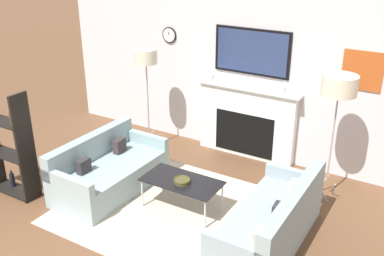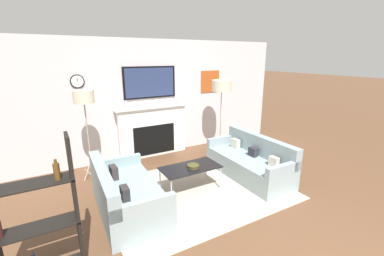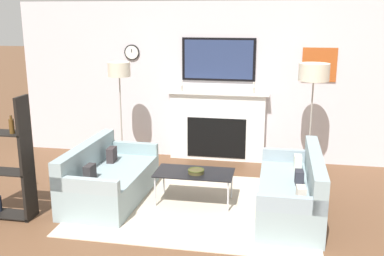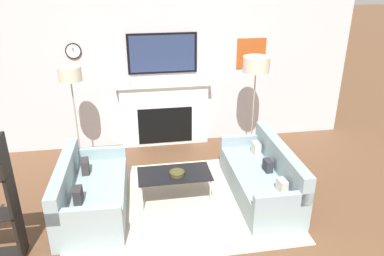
{
  "view_description": "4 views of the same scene",
  "coord_description": "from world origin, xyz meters",
  "px_view_note": "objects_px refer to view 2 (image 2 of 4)",
  "views": [
    {
      "loc": [
        2.69,
        -1.37,
        3.43
      ],
      "look_at": [
        -0.18,
        3.44,
        0.98
      ],
      "focal_mm": 42.0,
      "sensor_mm": 36.0,
      "label": 1
    },
    {
      "loc": [
        -2.09,
        -0.67,
        2.32
      ],
      "look_at": [
        0.32,
        3.56,
        0.96
      ],
      "focal_mm": 24.0,
      "sensor_mm": 36.0,
      "label": 2
    },
    {
      "loc": [
        0.96,
        -2.62,
        2.5
      ],
      "look_at": [
        -0.12,
        3.18,
        0.99
      ],
      "focal_mm": 42.0,
      "sensor_mm": 36.0,
      "label": 3
    },
    {
      "loc": [
        -0.58,
        -1.68,
        3.18
      ],
      "look_at": [
        0.29,
        3.47,
        0.91
      ],
      "focal_mm": 35.0,
      "sensor_mm": 36.0,
      "label": 4
    }
  ],
  "objects_px": {
    "shelf_unit": "(36,217)",
    "floor_lamp_right": "(222,87)",
    "couch_left": "(126,195)",
    "coffee_table": "(190,169)",
    "floor_lamp_left": "(84,99)",
    "decorative_bowl": "(193,166)",
    "couch_right": "(250,162)"
  },
  "relations": [
    {
      "from": "couch_right",
      "to": "shelf_unit",
      "type": "relative_size",
      "value": 1.19
    },
    {
      "from": "shelf_unit",
      "to": "coffee_table",
      "type": "bearing_deg",
      "value": 20.48
    },
    {
      "from": "shelf_unit",
      "to": "floor_lamp_right",
      "type": "bearing_deg",
      "value": 29.05
    },
    {
      "from": "couch_left",
      "to": "floor_lamp_right",
      "type": "relative_size",
      "value": 0.95
    },
    {
      "from": "coffee_table",
      "to": "shelf_unit",
      "type": "relative_size",
      "value": 0.67
    },
    {
      "from": "coffee_table",
      "to": "floor_lamp_left",
      "type": "bearing_deg",
      "value": 138.61
    },
    {
      "from": "floor_lamp_left",
      "to": "coffee_table",
      "type": "bearing_deg",
      "value": -41.39
    },
    {
      "from": "couch_left",
      "to": "couch_right",
      "type": "height_order",
      "value": "couch_right"
    },
    {
      "from": "couch_right",
      "to": "decorative_bowl",
      "type": "height_order",
      "value": "couch_right"
    },
    {
      "from": "coffee_table",
      "to": "decorative_bowl",
      "type": "relative_size",
      "value": 4.73
    },
    {
      "from": "floor_lamp_right",
      "to": "shelf_unit",
      "type": "bearing_deg",
      "value": -150.95
    },
    {
      "from": "decorative_bowl",
      "to": "floor_lamp_right",
      "type": "relative_size",
      "value": 0.12
    },
    {
      "from": "floor_lamp_left",
      "to": "decorative_bowl",
      "type": "bearing_deg",
      "value": -41.75
    },
    {
      "from": "coffee_table",
      "to": "couch_right",
      "type": "bearing_deg",
      "value": -4.35
    },
    {
      "from": "couch_right",
      "to": "coffee_table",
      "type": "xyz_separation_m",
      "value": [
        -1.3,
        0.1,
        0.12
      ]
    },
    {
      "from": "couch_left",
      "to": "coffee_table",
      "type": "relative_size",
      "value": 1.62
    },
    {
      "from": "couch_left",
      "to": "decorative_bowl",
      "type": "xyz_separation_m",
      "value": [
        1.22,
        0.05,
        0.19
      ]
    },
    {
      "from": "floor_lamp_right",
      "to": "shelf_unit",
      "type": "distance_m",
      "value": 4.52
    },
    {
      "from": "floor_lamp_left",
      "to": "couch_right",
      "type": "bearing_deg",
      "value": -26.68
    },
    {
      "from": "coffee_table",
      "to": "floor_lamp_left",
      "type": "distance_m",
      "value": 2.28
    },
    {
      "from": "couch_left",
      "to": "floor_lamp_left",
      "type": "distance_m",
      "value": 1.93
    },
    {
      "from": "couch_left",
      "to": "floor_lamp_left",
      "type": "height_order",
      "value": "floor_lamp_left"
    },
    {
      "from": "coffee_table",
      "to": "floor_lamp_right",
      "type": "height_order",
      "value": "floor_lamp_right"
    },
    {
      "from": "couch_right",
      "to": "floor_lamp_right",
      "type": "bearing_deg",
      "value": 78.94
    },
    {
      "from": "decorative_bowl",
      "to": "floor_lamp_left",
      "type": "bearing_deg",
      "value": 138.25
    },
    {
      "from": "coffee_table",
      "to": "floor_lamp_right",
      "type": "relative_size",
      "value": 0.59
    },
    {
      "from": "couch_right",
      "to": "shelf_unit",
      "type": "height_order",
      "value": "shelf_unit"
    },
    {
      "from": "shelf_unit",
      "to": "decorative_bowl",
      "type": "bearing_deg",
      "value": 19.22
    },
    {
      "from": "couch_right",
      "to": "decorative_bowl",
      "type": "relative_size",
      "value": 8.35
    },
    {
      "from": "decorative_bowl",
      "to": "floor_lamp_right",
      "type": "xyz_separation_m",
      "value": [
        1.54,
        1.34,
        1.16
      ]
    },
    {
      "from": "coffee_table",
      "to": "decorative_bowl",
      "type": "bearing_deg",
      "value": -54.47
    },
    {
      "from": "couch_right",
      "to": "floor_lamp_right",
      "type": "height_order",
      "value": "floor_lamp_right"
    }
  ]
}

